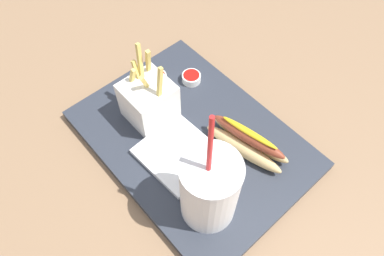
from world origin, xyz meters
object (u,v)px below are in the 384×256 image
Objects in this scene: hot_dog_1 at (247,142)px; ketchup_cup_1 at (191,77)px; ketchup_cup_2 at (157,78)px; soda_cup at (209,190)px; napkin_stack at (178,153)px; fries_basket at (149,101)px.

ketchup_cup_1 is (0.19, -0.03, -0.01)m from hot_dog_1.
hot_dog_1 is 0.24m from ketchup_cup_2.
soda_cup reaches higher than ketchup_cup_2.
soda_cup is 1.93× the size of napkin_stack.
soda_cup is 0.22m from fries_basket.
soda_cup is 1.52× the size of hot_dog_1.
napkin_stack is at bearing -14.47° from soda_cup.
fries_basket reaches higher than ketchup_cup_2.
ketchup_cup_1 is at bearing -35.89° from soda_cup.
hot_dog_1 is at bearing -174.90° from ketchup_cup_2.
ketchup_cup_2 is (0.06, -0.06, -0.03)m from fries_basket.
soda_cup is 1.64× the size of fries_basket.
soda_cup is 0.29m from ketchup_cup_1.
hot_dog_1 is 4.16× the size of ketchup_cup_2.
fries_basket is 0.11m from napkin_stack.
soda_cup is at bearing 158.08° from ketchup_cup_2.
napkin_stack is (-0.12, 0.14, -0.00)m from ketchup_cup_1.
napkin_stack is at bearing 170.14° from fries_basket.
ketchup_cup_2 is (0.04, 0.06, 0.00)m from ketchup_cup_1.
soda_cup reaches higher than ketchup_cup_1.
hot_dog_1 is at bearing -74.23° from soda_cup.
ketchup_cup_1 is 0.18m from napkin_stack.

